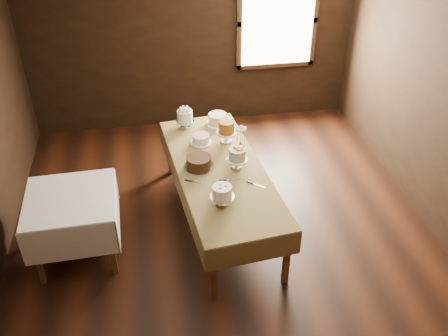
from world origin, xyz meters
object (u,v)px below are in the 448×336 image
cake_caramel (226,133)px  cake_server_e (199,183)px  cake_server_d (240,152)px  cake_chocolate (199,162)px  cake_server_c (207,155)px  cake_flowers (237,159)px  cake_server_a (233,179)px  cake_swirl (222,196)px  flower_vase (241,146)px  cake_speckled (218,119)px  cake_lattice (201,139)px  cake_meringue (185,120)px  display_table (220,172)px  cake_server_b (259,186)px  side_table (71,205)px

cake_caramel → cake_server_e: size_ratio=1.24×
cake_server_d → cake_caramel: bearing=37.2°
cake_chocolate → cake_server_c: 0.26m
cake_flowers → cake_server_d: (0.09, 0.30, -0.11)m
cake_server_a → cake_server_d: same height
cake_swirl → flower_vase: cake_swirl is taller
cake_speckled → cake_lattice: 0.52m
cake_server_d → cake_server_e: size_ratio=1.00×
cake_chocolate → cake_server_d: (0.53, 0.22, -0.06)m
cake_speckled → cake_chocolate: size_ratio=0.95×
cake_lattice → cake_flowers: size_ratio=1.07×
cake_meringue → display_table: bearing=-73.9°
cake_server_b → cake_lattice: bearing=158.8°
cake_meringue → flower_vase: (0.60, -0.67, -0.06)m
side_table → cake_server_a: 1.78m
cake_lattice → cake_chocolate: (-0.09, -0.53, 0.02)m
cake_caramel → cake_swirl: cake_caramel is taller
display_table → cake_flowers: 0.26m
side_table → cake_meringue: size_ratio=3.44×
cake_server_b → cake_server_e: same height
cake_speckled → cake_server_a: size_ratio=1.39×
cake_lattice → cake_server_d: 0.53m
cake_lattice → cake_server_b: (0.51, -1.00, -0.04)m
cake_speckled → cake_meringue: bearing=-177.3°
display_table → cake_server_d: (0.29, 0.29, 0.06)m
cake_swirl → flower_vase: bearing=68.2°
display_table → cake_server_a: 0.28m
cake_server_d → cake_swirl: bearing=173.0°
cake_meringue → cake_caramel: (0.47, -0.44, 0.01)m
display_table → cake_meringue: 1.06m
display_table → cake_speckled: 1.05m
side_table → cake_swirl: size_ratio=3.74×
cake_caramel → cake_flowers: bearing=-87.9°
cake_meringue → cake_server_b: cake_meringue is taller
flower_vase → cake_server_e: bearing=-135.7°
cake_lattice → cake_server_d: size_ratio=1.22×
cake_lattice → cake_caramel: cake_caramel is taller
cake_chocolate → cake_server_e: 0.32m
cake_chocolate → cake_swirl: 0.73m
cake_speckled → cake_server_c: bearing=-108.4°
cake_meringue → cake_server_d: cake_meringue is taller
cake_server_a → cake_server_d: bearing=73.7°
cake_flowers → cake_server_c: 0.44m
cake_chocolate → side_table: bearing=-165.7°
cake_speckled → cake_swirl: (-0.22, -1.68, 0.04)m
display_table → cake_server_c: bearing=110.0°
side_table → cake_chocolate: cake_chocolate is taller
cake_caramel → cake_server_b: cake_caramel is taller
cake_lattice → cake_server_a: size_ratio=1.22×
display_table → cake_server_a: cake_server_a is taller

